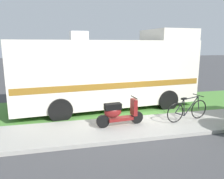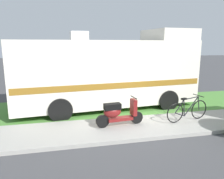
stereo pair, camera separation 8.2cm
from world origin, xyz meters
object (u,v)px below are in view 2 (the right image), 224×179
Objects in this scene: scooter at (118,113)px; motorhome_rv at (109,71)px; bicycle at (187,110)px; pickup_truck_near at (106,74)px.

motorhome_rv is at bearing 84.75° from scooter.
motorhome_rv is 4.75× the size of scooter.
scooter is at bearing 178.53° from bicycle.
scooter is (-0.23, -2.55, -1.08)m from motorhome_rv.
pickup_truck_near is at bearing 103.35° from bicycle.
bicycle is 7.06m from pickup_truck_near.
scooter is 2.56m from bicycle.
scooter is 0.31× the size of pickup_truck_near.
motorhome_rv is 2.78m from scooter.
bicycle is (2.33, -2.62, -1.15)m from motorhome_rv.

